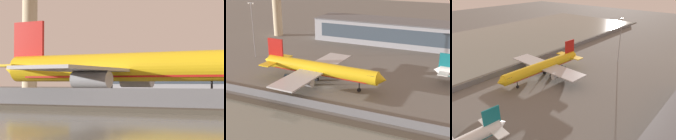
# 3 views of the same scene
# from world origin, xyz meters

# --- Properties ---
(ground_plane) EXTENTS (500.00, 500.00, 0.00)m
(ground_plane) POSITION_xyz_m (0.00, 0.00, 0.00)
(ground_plane) COLOR #66635E
(shoreline_seawall) EXTENTS (320.00, 3.00, 0.50)m
(shoreline_seawall) POSITION_xyz_m (0.00, -20.50, 0.25)
(shoreline_seawall) COLOR #474238
(shoreline_seawall) RESTS_ON ground
(perimeter_fence) EXTENTS (280.00, 0.10, 2.51)m
(perimeter_fence) POSITION_xyz_m (0.00, -16.00, 1.26)
(perimeter_fence) COLOR slate
(perimeter_fence) RESTS_ON ground
(cargo_jet_yellow) EXTENTS (48.29, 41.24, 14.46)m
(cargo_jet_yellow) POSITION_xyz_m (-3.99, 1.72, 5.52)
(cargo_jet_yellow) COLOR yellow
(cargo_jet_yellow) RESTS_ON ground
(baggage_tug) EXTENTS (2.37, 3.50, 1.80)m
(baggage_tug) POSITION_xyz_m (-17.16, 1.64, 0.81)
(baggage_tug) COLOR #1E2328
(baggage_tug) RESTS_ON ground
(control_tower) EXTENTS (10.12, 10.12, 43.57)m
(control_tower) POSITION_xyz_m (-60.50, 59.34, 24.58)
(control_tower) COLOR #C6B793
(control_tower) RESTS_ON ground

